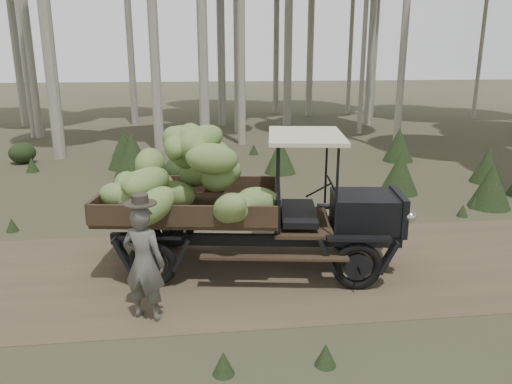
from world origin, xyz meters
TOP-DOWN VIEW (x-y plane):
  - ground at (0.00, 0.00)m, footprint 120.00×120.00m
  - dirt_track at (0.00, 0.00)m, footprint 70.00×4.00m
  - banana_truck at (-0.89, 0.23)m, footprint 5.53×2.88m
  - farmer at (-1.95, -1.45)m, footprint 0.74×0.63m
  - undergrowth at (1.27, 1.05)m, footprint 21.73×22.74m

SIDE VIEW (x-z plane):
  - ground at x=0.00m, z-range 0.00..0.00m
  - dirt_track at x=0.00m, z-range 0.00..0.01m
  - undergrowth at x=1.27m, z-range -0.17..1.20m
  - farmer at x=-1.95m, z-range -0.05..1.82m
  - banana_truck at x=-0.89m, z-range 0.22..2.90m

